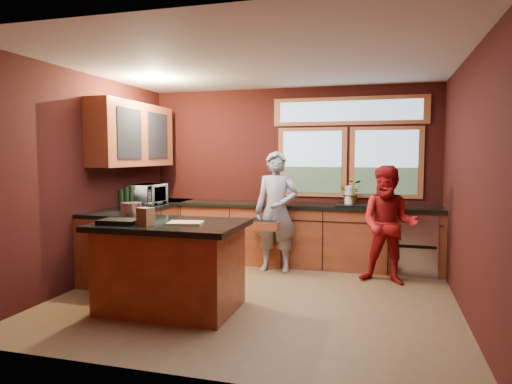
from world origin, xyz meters
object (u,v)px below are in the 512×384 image
at_px(person_grey, 276,212).
at_px(cutting_board, 185,223).
at_px(island, 171,265).
at_px(person_red, 389,225).
at_px(stock_pot, 132,211).

relative_size(person_grey, cutting_board, 4.90).
distance_m(island, person_grey, 2.06).
xyz_separation_m(island, person_red, (2.26, 1.66, 0.29)).
bearing_deg(person_red, cutting_board, -130.75).
relative_size(person_grey, person_red, 1.12).
bearing_deg(island, person_red, 36.32).
bearing_deg(person_red, person_grey, -179.03).
distance_m(island, stock_pot, 0.80).
bearing_deg(stock_pot, person_red, 28.28).
bearing_deg(stock_pot, person_grey, 53.84).
xyz_separation_m(cutting_board, stock_pot, (-0.75, 0.20, 0.08)).
height_order(island, cutting_board, cutting_board).
xyz_separation_m(person_red, stock_pot, (-2.81, -1.51, 0.27)).
height_order(person_grey, stock_pot, person_grey).
xyz_separation_m(person_grey, person_red, (1.54, -0.23, -0.09)).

